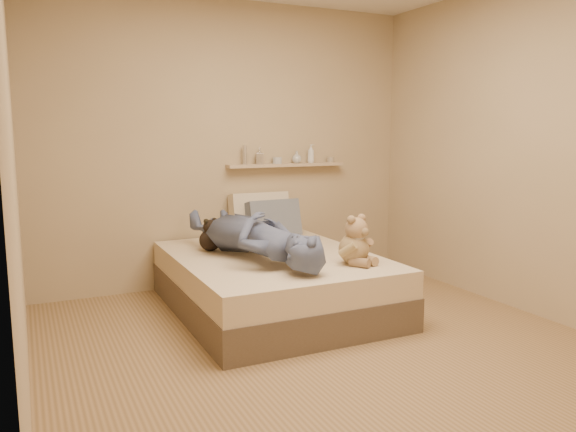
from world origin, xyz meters
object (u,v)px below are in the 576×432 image
game_console (304,245)px  teddy_bear (356,244)px  pillow_cream (259,214)px  pillow_grey (273,219)px  person (254,235)px  dark_plush (210,237)px  bed (273,282)px  wall_shelf (287,165)px

game_console → teddy_bear: 0.40m
pillow_cream → pillow_grey: pillow_cream is taller
person → dark_plush: bearing=-70.8°
teddy_bear → bed: bearing=127.5°
game_console → pillow_cream: (0.21, 1.33, 0.03)m
game_console → wall_shelf: wall_shelf is taller
wall_shelf → dark_plush: bearing=-149.8°
game_console → person: (-0.21, 0.44, 0.02)m
pillow_grey → person: person is taller
pillow_cream → person: (-0.41, -0.88, -0.01)m
teddy_bear → dark_plush: teddy_bear is taller
wall_shelf → person: bearing=-127.3°
bed → wall_shelf: 1.38m
bed → pillow_grey: size_ratio=3.80×
pillow_cream → pillow_grey: bearing=-59.9°
bed → person: (-0.18, -0.05, 0.41)m
dark_plush → pillow_grey: size_ratio=0.54×
game_console → wall_shelf: bearing=69.4°
wall_shelf → pillow_cream: bearing=-166.1°
game_console → pillow_cream: bearing=81.1°
game_console → person: bearing=115.0°
dark_plush → game_console: bearing=-63.3°
bed → dark_plush: 0.64m
person → teddy_bear: bearing=131.4°
dark_plush → wall_shelf: 1.23m
teddy_bear → person: bearing=140.6°
bed → dark_plush: bearing=138.9°
pillow_cream → wall_shelf: bearing=13.9°
teddy_bear → dark_plush: bearing=132.4°
bed → person: 0.46m
game_console → dark_plush: bearing=116.7°
bed → game_console: game_console is taller
bed → person: bearing=-163.7°
wall_shelf → bed: bearing=-121.2°
game_console → wall_shelf: size_ratio=0.17×
pillow_cream → person: bearing=-115.1°
pillow_cream → dark_plush: bearing=-143.1°
teddy_bear → person: size_ratio=0.24×
dark_plush → pillow_cream: (0.63, 0.48, 0.08)m
dark_plush → pillow_cream: size_ratio=0.50×
pillow_grey → person: bearing=-123.7°
pillow_grey → person: 0.89m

